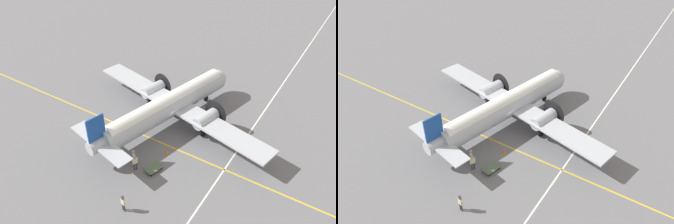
{
  "view_description": "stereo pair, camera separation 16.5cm",
  "coord_description": "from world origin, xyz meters",
  "views": [
    {
      "loc": [
        15.7,
        -24.61,
        22.76
      ],
      "look_at": [
        0.0,
        0.0,
        1.6
      ],
      "focal_mm": 35.0,
      "sensor_mm": 36.0,
      "label": 1
    },
    {
      "loc": [
        15.84,
        -24.52,
        22.76
      ],
      "look_at": [
        0.0,
        0.0,
        1.6
      ],
      "focal_mm": 35.0,
      "sensor_mm": 36.0,
      "label": 2
    }
  ],
  "objects": [
    {
      "name": "ground_plane",
      "position": [
        0.0,
        0.0,
        0.0
      ],
      "size": [
        300.0,
        300.0,
        0.0
      ],
      "primitive_type": "plane",
      "color": "slate"
    },
    {
      "name": "apron_line_eastwest",
      "position": [
        0.0,
        -3.16,
        0.0
      ],
      "size": [
        120.0,
        0.16,
        0.01
      ],
      "color": "gold",
      "rests_on": "ground_plane"
    },
    {
      "name": "apron_line_northsouth",
      "position": [
        8.38,
        0.0,
        0.0
      ],
      "size": [
        0.16,
        120.0,
        0.01
      ],
      "color": "silver",
      "rests_on": "ground_plane"
    },
    {
      "name": "airliner_main",
      "position": [
        0.09,
        0.38,
        2.46
      ],
      "size": [
        24.2,
        19.69,
        5.59
      ],
      "rotation": [
        0.0,
        0.0,
        1.34
      ],
      "color": "#ADB2BC",
      "rests_on": "ground_plane"
    },
    {
      "name": "crew_foreground",
      "position": [
        3.27,
        -11.96,
        1.06
      ],
      "size": [
        0.56,
        0.34,
        1.69
      ],
      "rotation": [
        0.0,
        0.0,
        -0.22
      ],
      "color": "#2D2D33",
      "rests_on": "ground_plane"
    },
    {
      "name": "passenger_boarding",
      "position": [
        1.24,
        -7.68,
        1.06
      ],
      "size": [
        0.36,
        0.54,
        1.74
      ],
      "rotation": [
        0.0,
        0.0,
        1.09
      ],
      "color": "#2D2D33",
      "rests_on": "ground_plane"
    },
    {
      "name": "ramp_agent",
      "position": [
        0.68,
        -7.17,
        1.1
      ],
      "size": [
        0.41,
        0.51,
        1.8
      ],
      "rotation": [
        0.0,
        0.0,
        2.2
      ],
      "color": "#2D2D33",
      "rests_on": "ground_plane"
    },
    {
      "name": "suitcase_near_door",
      "position": [
        0.19,
        -7.13,
        0.28
      ],
      "size": [
        0.39,
        0.17,
        0.59
      ],
      "color": "brown",
      "rests_on": "ground_plane"
    },
    {
      "name": "baggage_cart",
      "position": [
        2.73,
        -6.87,
        0.27
      ],
      "size": [
        1.39,
        1.85,
        0.56
      ],
      "rotation": [
        0.0,
        0.0,
        1.35
      ],
      "color": "#4C6047",
      "rests_on": "ground_plane"
    },
    {
      "name": "traffic_cone",
      "position": [
        2.52,
        -4.22,
        0.21
      ],
      "size": [
        0.35,
        0.35,
        0.47
      ],
      "color": "orange",
      "rests_on": "ground_plane"
    }
  ]
}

